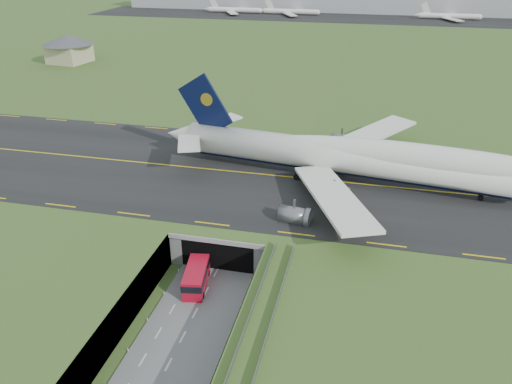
# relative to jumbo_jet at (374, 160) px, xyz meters

# --- Properties ---
(ground) EXTENTS (900.00, 900.00, 0.00)m
(ground) POSITION_rel_jumbo_jet_xyz_m (-23.14, -33.54, -11.11)
(ground) COLOR #416026
(ground) RESTS_ON ground
(airfield_deck) EXTENTS (800.00, 800.00, 6.00)m
(airfield_deck) POSITION_rel_jumbo_jet_xyz_m (-23.14, -33.54, -8.11)
(airfield_deck) COLOR gray
(airfield_deck) RESTS_ON ground
(trench_road) EXTENTS (12.00, 75.00, 0.20)m
(trench_road) POSITION_rel_jumbo_jet_xyz_m (-23.14, -41.04, -11.01)
(trench_road) COLOR slate
(trench_road) RESTS_ON ground
(taxiway) EXTENTS (800.00, 44.00, 0.18)m
(taxiway) POSITION_rel_jumbo_jet_xyz_m (-23.14, -0.54, -5.02)
(taxiway) COLOR black
(taxiway) RESTS_ON airfield_deck
(tunnel_portal) EXTENTS (17.00, 22.30, 6.00)m
(tunnel_portal) POSITION_rel_jumbo_jet_xyz_m (-23.14, -16.82, -7.78)
(tunnel_portal) COLOR gray
(tunnel_portal) RESTS_ON ground
(jumbo_jet) EXTENTS (87.49, 57.11, 19.05)m
(jumbo_jet) POSITION_rel_jumbo_jet_xyz_m (0.00, 0.00, 0.00)
(jumbo_jet) COLOR white
(jumbo_jet) RESTS_ON ground
(shuttle_tram) EXTENTS (4.39, 8.61, 3.33)m
(shuttle_tram) POSITION_rel_jumbo_jet_xyz_m (-25.01, -30.48, -9.29)
(shuttle_tram) COLOR #B40C22
(shuttle_tram) RESTS_ON ground
(service_building) EXTENTS (21.41, 21.41, 10.35)m
(service_building) POSITION_rel_jumbo_jet_xyz_m (-115.94, 83.94, 1.02)
(service_building) COLOR #BFB28A
(service_building) RESTS_ON ground
(distant_hills) EXTENTS (700.00, 91.00, 60.00)m
(distant_hills) POSITION_rel_jumbo_jet_xyz_m (41.24, 396.46, -15.11)
(distant_hills) COLOR slate
(distant_hills) RESTS_ON ground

